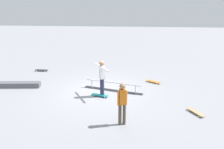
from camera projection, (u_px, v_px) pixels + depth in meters
ground_plane at (101, 91)px, 11.02m from camera, size 60.00×60.00×0.00m
grind_rail at (113, 87)px, 11.08m from camera, size 2.99×1.03×0.44m
skate_ledge at (16, 85)px, 11.53m from camera, size 2.45×0.67×0.26m
skater_main at (102, 76)px, 10.19m from camera, size 0.78×1.21×1.70m
skateboard_main at (100, 95)px, 10.40m from camera, size 0.82×0.40×0.09m
bystander_orange_shirt at (122, 102)px, 7.80m from camera, size 0.36×0.23×1.58m
loose_skateboard_natural at (196, 112)px, 8.81m from camera, size 0.58×0.79×0.09m
loose_skateboard_black at (42, 70)px, 14.19m from camera, size 0.81×0.28×0.09m
loose_skateboard_orange at (153, 82)px, 12.17m from camera, size 0.78×0.60×0.09m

